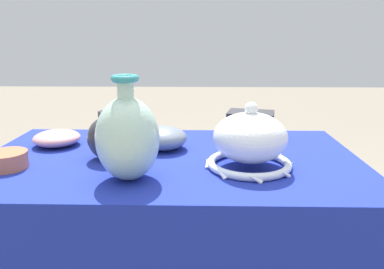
{
  "coord_description": "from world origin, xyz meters",
  "views": [
    {
      "loc": [
        0.09,
        -1.09,
        1.08
      ],
      "look_at": [
        0.07,
        -0.1,
        0.82
      ],
      "focal_mm": 35.0,
      "sensor_mm": 36.0,
      "label": 1
    }
  ],
  "objects_px": {
    "mosaic_tile_box": "(250,125)",
    "bowl_shallow_slate": "(164,138)",
    "jar_round_charcoal": "(107,137)",
    "pot_squat_terracotta": "(6,160)",
    "bowl_shallow_rose": "(57,138)",
    "vase_tall_bulbous": "(128,137)",
    "vase_dome_bell": "(250,142)",
    "jar_round_cobalt": "(139,124)"
  },
  "relations": [
    {
      "from": "mosaic_tile_box",
      "to": "bowl_shallow_slate",
      "type": "height_order",
      "value": "mosaic_tile_box"
    },
    {
      "from": "jar_round_charcoal",
      "to": "pot_squat_terracotta",
      "type": "bearing_deg",
      "value": -160.56
    },
    {
      "from": "mosaic_tile_box",
      "to": "jar_round_charcoal",
      "type": "relative_size",
      "value": 1.24
    },
    {
      "from": "jar_round_charcoal",
      "to": "bowl_shallow_rose",
      "type": "distance_m",
      "value": 0.25
    },
    {
      "from": "vase_tall_bulbous",
      "to": "jar_round_charcoal",
      "type": "distance_m",
      "value": 0.2
    },
    {
      "from": "vase_dome_bell",
      "to": "mosaic_tile_box",
      "type": "height_order",
      "value": "vase_dome_bell"
    },
    {
      "from": "jar_round_charcoal",
      "to": "bowl_shallow_slate",
      "type": "height_order",
      "value": "jar_round_charcoal"
    },
    {
      "from": "bowl_shallow_rose",
      "to": "vase_tall_bulbous",
      "type": "bearing_deg",
      "value": -44.84
    },
    {
      "from": "bowl_shallow_slate",
      "to": "mosaic_tile_box",
      "type": "bearing_deg",
      "value": 24.48
    },
    {
      "from": "mosaic_tile_box",
      "to": "pot_squat_terracotta",
      "type": "xyz_separation_m",
      "value": [
        -0.72,
        -0.33,
        -0.03
      ]
    },
    {
      "from": "bowl_shallow_slate",
      "to": "bowl_shallow_rose",
      "type": "height_order",
      "value": "bowl_shallow_slate"
    },
    {
      "from": "pot_squat_terracotta",
      "to": "vase_dome_bell",
      "type": "bearing_deg",
      "value": 1.9
    },
    {
      "from": "mosaic_tile_box",
      "to": "bowl_shallow_slate",
      "type": "xyz_separation_m",
      "value": [
        -0.3,
        -0.14,
        -0.01
      ]
    },
    {
      "from": "mosaic_tile_box",
      "to": "bowl_shallow_rose",
      "type": "height_order",
      "value": "mosaic_tile_box"
    },
    {
      "from": "vase_tall_bulbous",
      "to": "pot_squat_terracotta",
      "type": "relative_size",
      "value": 2.32
    },
    {
      "from": "vase_tall_bulbous",
      "to": "jar_round_cobalt",
      "type": "xyz_separation_m",
      "value": [
        -0.04,
        0.42,
        -0.06
      ]
    },
    {
      "from": "vase_dome_bell",
      "to": "pot_squat_terracotta",
      "type": "relative_size",
      "value": 2.14
    },
    {
      "from": "pot_squat_terracotta",
      "to": "bowl_shallow_rose",
      "type": "relative_size",
      "value": 0.75
    },
    {
      "from": "vase_dome_bell",
      "to": "pot_squat_terracotta",
      "type": "bearing_deg",
      "value": -178.1
    },
    {
      "from": "jar_round_cobalt",
      "to": "vase_tall_bulbous",
      "type": "bearing_deg",
      "value": -84.58
    },
    {
      "from": "bowl_shallow_rose",
      "to": "bowl_shallow_slate",
      "type": "bearing_deg",
      "value": -5.19
    },
    {
      "from": "jar_round_charcoal",
      "to": "bowl_shallow_slate",
      "type": "relative_size",
      "value": 0.96
    },
    {
      "from": "vase_dome_bell",
      "to": "jar_round_cobalt",
      "type": "xyz_separation_m",
      "value": [
        -0.36,
        0.33,
        -0.03
      ]
    },
    {
      "from": "jar_round_cobalt",
      "to": "jar_round_charcoal",
      "type": "bearing_deg",
      "value": -102.3
    },
    {
      "from": "pot_squat_terracotta",
      "to": "jar_round_charcoal",
      "type": "distance_m",
      "value": 0.28
    },
    {
      "from": "mosaic_tile_box",
      "to": "pot_squat_terracotta",
      "type": "height_order",
      "value": "mosaic_tile_box"
    },
    {
      "from": "vase_tall_bulbous",
      "to": "pot_squat_terracotta",
      "type": "distance_m",
      "value": 0.38
    },
    {
      "from": "bowl_shallow_slate",
      "to": "bowl_shallow_rose",
      "type": "distance_m",
      "value": 0.37
    },
    {
      "from": "pot_squat_terracotta",
      "to": "vase_tall_bulbous",
      "type": "bearing_deg",
      "value": -11.59
    },
    {
      "from": "mosaic_tile_box",
      "to": "jar_round_cobalt",
      "type": "height_order",
      "value": "jar_round_cobalt"
    },
    {
      "from": "bowl_shallow_slate",
      "to": "vase_tall_bulbous",
      "type": "bearing_deg",
      "value": -103.58
    },
    {
      "from": "mosaic_tile_box",
      "to": "jar_round_charcoal",
      "type": "xyz_separation_m",
      "value": [
        -0.46,
        -0.23,
        0.02
      ]
    },
    {
      "from": "pot_squat_terracotta",
      "to": "jar_round_cobalt",
      "type": "height_order",
      "value": "jar_round_cobalt"
    },
    {
      "from": "bowl_shallow_rose",
      "to": "jar_round_cobalt",
      "type": "height_order",
      "value": "jar_round_cobalt"
    },
    {
      "from": "vase_dome_bell",
      "to": "bowl_shallow_rose",
      "type": "relative_size",
      "value": 1.61
    },
    {
      "from": "bowl_shallow_slate",
      "to": "jar_round_charcoal",
      "type": "bearing_deg",
      "value": -148.21
    },
    {
      "from": "bowl_shallow_rose",
      "to": "mosaic_tile_box",
      "type": "bearing_deg",
      "value": 8.82
    },
    {
      "from": "bowl_shallow_slate",
      "to": "bowl_shallow_rose",
      "type": "xyz_separation_m",
      "value": [
        -0.36,
        0.03,
        -0.01
      ]
    },
    {
      "from": "pot_squat_terracotta",
      "to": "jar_round_cobalt",
      "type": "relative_size",
      "value": 0.98
    },
    {
      "from": "mosaic_tile_box",
      "to": "bowl_shallow_slate",
      "type": "distance_m",
      "value": 0.33
    },
    {
      "from": "vase_dome_bell",
      "to": "pot_squat_terracotta",
      "type": "distance_m",
      "value": 0.68
    },
    {
      "from": "jar_round_charcoal",
      "to": "bowl_shallow_rose",
      "type": "bearing_deg",
      "value": 147.06
    }
  ]
}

